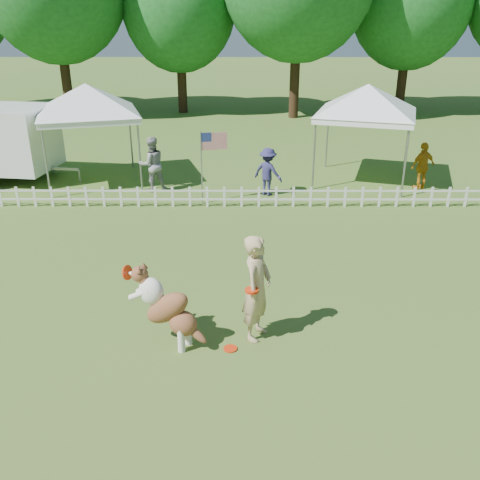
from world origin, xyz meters
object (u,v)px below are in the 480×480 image
Objects in this scene: dog at (168,308)px; handler at (257,288)px; frisbee_on_turf at (230,349)px; canopy_tent_right at (364,135)px; flag_pole at (202,168)px; spectator_b at (268,172)px; spectator_c at (423,166)px; canopy_tent_left at (91,135)px; spectator_a at (152,164)px.

handler is at bearing 32.37° from dog.
canopy_tent_right is at bearing 66.73° from frisbee_on_turf.
flag_pole is (-1.42, 7.00, 0.11)m from handler.
dog is 8.30m from spectator_b.
spectator_b is (1.96, 0.80, -0.34)m from flag_pole.
frisbee_on_turf is 0.11× the size of flag_pole.
spectator_c is at bearing 74.44° from dog.
canopy_tent_left reaches higher than spectator_c.
canopy_tent_right is 2.10× the size of spectator_b.
flag_pole is at bearing 112.63° from dog.
spectator_a is 8.50m from spectator_c.
frisbee_on_turf is 8.30m from spectator_b.
handler is at bearing 119.27° from spectator_b.
spectator_b reaches higher than frisbee_on_turf.
frisbee_on_turf is at bearing 82.72° from spectator_a.
flag_pole is at bearing -139.17° from canopy_tent_right.
dog is 8.59m from spectator_a.
canopy_tent_left is at bearing -162.45° from canopy_tent_right.
canopy_tent_left is 1.81× the size of spectator_a.
spectator_c is at bearing -20.68° from canopy_tent_left.
canopy_tent_left is at bearing 134.36° from dog.
canopy_tent_right is 1.44× the size of flag_pole.
flag_pole is (-5.13, -2.27, -0.47)m from canopy_tent_right.
frisbee_on_turf is 0.16× the size of spectator_c.
dog is at bearing -101.73° from canopy_tent_right.
handler is 0.89× the size of flag_pole.
spectator_a reaches higher than spectator_c.
dog is 10.88m from canopy_tent_right.
spectator_c is at bearing -139.77° from spectator_b.
frisbee_on_turf is at bearing 32.15° from spectator_c.
spectator_c reaches higher than frisbee_on_turf.
flag_pole reaches higher than spectator_c.
canopy_tent_left is 5.90m from spectator_b.
spectator_b is (5.68, -1.38, -0.82)m from canopy_tent_left.
flag_pole reaches higher than spectator_a.
handler reaches higher than spectator_a.
spectator_a is at bearing 26.83° from spectator_b.
handler reaches higher than spectator_b.
handler is 0.61× the size of canopy_tent_left.
handler is 1.12m from frisbee_on_turf.
canopy_tent_right is 1.80× the size of spectator_a.
canopy_tent_right is 2.10m from spectator_c.
spectator_a is at bearing 123.68° from dog.
canopy_tent_right is at bearing 9.64° from flag_pole.
canopy_tent_left is 10.65m from spectator_c.
spectator_a is (-2.60, 8.62, 0.84)m from frisbee_on_turf.
handler is 1.30× the size of spectator_b.
canopy_tent_left is 8.85m from canopy_tent_right.
canopy_tent_right is (8.85, 0.10, -0.01)m from canopy_tent_left.
spectator_a is at bearing -41.52° from canopy_tent_left.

